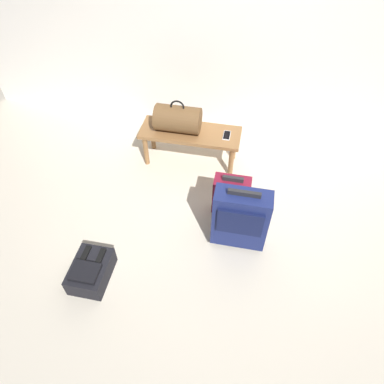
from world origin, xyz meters
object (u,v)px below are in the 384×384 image
bench (190,136)px  suitcase_upright_navy (240,218)px  duffel_bag_brown (178,119)px  suitcase_small_burgundy (231,195)px  backpack_dark (91,271)px  cell_phone (227,135)px

bench → suitcase_upright_navy: 1.13m
duffel_bag_brown → suitcase_small_burgundy: (0.62, -0.63, -0.28)m
backpack_dark → cell_phone: bearing=60.5°
duffel_bag_brown → backpack_dark: duffel_bag_brown is taller
duffel_bag_brown → cell_phone: duffel_bag_brown is taller
suitcase_upright_navy → bench: bearing=122.4°
backpack_dark → suitcase_upright_navy: bearing=27.2°
bench → backpack_dark: bench is taller
duffel_bag_brown → suitcase_upright_navy: 1.21m
cell_phone → suitcase_upright_navy: size_ratio=0.22×
suitcase_upright_navy → backpack_dark: (-1.10, -0.56, -0.24)m
duffel_bag_brown → suitcase_small_burgundy: duffel_bag_brown is taller
suitcase_small_burgundy → duffel_bag_brown: bearing=134.5°
bench → cell_phone: (0.36, 0.00, 0.06)m
suitcase_small_burgundy → cell_phone: bearing=101.9°
bench → suitcase_small_burgundy: 0.81m
suitcase_small_burgundy → backpack_dark: (-0.99, -0.88, -0.15)m
suitcase_small_burgundy → bench: bearing=128.2°
bench → suitcase_small_burgundy: bearing=-51.8°
suitcase_upright_navy → duffel_bag_brown: bearing=127.4°
bench → backpack_dark: 1.61m
duffel_bag_brown → cell_phone: (0.49, 0.00, -0.13)m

